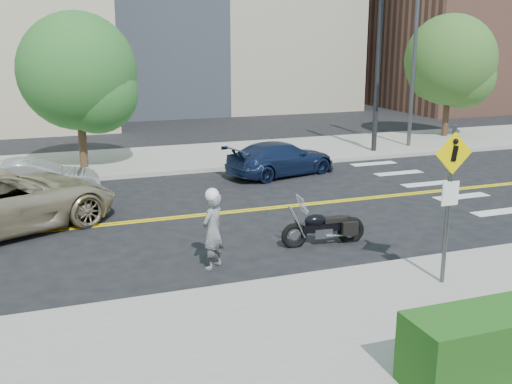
{
  "coord_description": "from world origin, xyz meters",
  "views": [
    {
      "loc": [
        -2.74,
        -15.07,
        4.69
      ],
      "look_at": [
        1.8,
        -2.5,
        1.2
      ],
      "focal_mm": 42.0,
      "sensor_mm": 36.0,
      "label": 1
    }
  ],
  "objects": [
    {
      "name": "building_right",
      "position": [
        26.0,
        20.0,
        6.0
      ],
      "size": [
        14.0,
        12.0,
        12.0
      ],
      "primitive_type": "cube",
      "color": "#8C5947",
      "rests_on": "ground_plane"
    },
    {
      "name": "tree_far_b",
      "position": [
        15.09,
        8.18,
        3.63
      ],
      "size": [
        4.13,
        4.13,
        5.7
      ],
      "rotation": [
        0.0,
        0.0,
        0.1
      ],
      "color": "#382619",
      "rests_on": "ground"
    },
    {
      "name": "motorcycle",
      "position": [
        3.2,
        -3.23,
        0.6
      ],
      "size": [
        2.0,
        0.72,
        1.2
      ],
      "primitive_type": null,
      "rotation": [
        0.0,
        0.0,
        -0.06
      ],
      "color": "black",
      "rests_on": "ground"
    },
    {
      "name": "pedestrian_sign",
      "position": [
        4.2,
        -6.31,
        1.96
      ],
      "size": [
        0.78,
        0.08,
        3.0
      ],
      "color": "#4C4C51",
      "rests_on": "sidewalk_near"
    },
    {
      "name": "tree_far_a",
      "position": [
        -1.4,
        6.78,
        3.51
      ],
      "size": [
        4.06,
        4.06,
        5.55
      ],
      "rotation": [
        0.0,
        0.0,
        0.18
      ],
      "color": "#382619",
      "rests_on": "ground"
    },
    {
      "name": "traffic_light",
      "position": [
        10.0,
        5.08,
        4.67
      ],
      "size": [
        0.28,
        4.5,
        7.0
      ],
      "color": "black",
      "rests_on": "sidewalk_far"
    },
    {
      "name": "lamp_post",
      "position": [
        12.0,
        6.5,
        4.15
      ],
      "size": [
        0.16,
        0.16,
        8.0
      ],
      "primitive_type": "cylinder",
      "color": "#4C4C51",
      "rests_on": "sidewalk_far"
    },
    {
      "name": "parked_car_blue",
      "position": [
        4.98,
        3.75,
        0.58
      ],
      "size": [
        4.32,
        2.63,
        1.17
      ],
      "primitive_type": "imported",
      "rotation": [
        0.0,
        0.0,
        1.83
      ],
      "color": "navy",
      "rests_on": "ground"
    },
    {
      "name": "sidewalk_near",
      "position": [
        0.0,
        -7.5,
        0.07
      ],
      "size": [
        60.0,
        5.0,
        0.15
      ],
      "primitive_type": "cube",
      "color": "#9E9B91",
      "rests_on": "ground_plane"
    },
    {
      "name": "parked_car_silver",
      "position": [
        -3.06,
        3.09,
        0.61
      ],
      "size": [
        3.76,
        1.49,
        1.22
      ],
      "primitive_type": "imported",
      "rotation": [
        0.0,
        0.0,
        1.52
      ],
      "color": "#A4A6AC",
      "rests_on": "ground"
    },
    {
      "name": "ground_plane",
      "position": [
        0.0,
        0.0,
        0.0
      ],
      "size": [
        120.0,
        120.0,
        0.0
      ],
      "primitive_type": "plane",
      "color": "black",
      "rests_on": "ground"
    },
    {
      "name": "motorcyclist",
      "position": [
        0.4,
        -3.76,
        0.86
      ],
      "size": [
        0.7,
        0.67,
        1.72
      ],
      "rotation": [
        0.0,
        0.0,
        3.83
      ],
      "color": "#9B9B9F",
      "rests_on": "ground"
    },
    {
      "name": "sidewalk_far",
      "position": [
        0.0,
        7.5,
        0.07
      ],
      "size": [
        60.0,
        5.0,
        0.15
      ],
      "primitive_type": "cube",
      "color": "#9E9B91",
      "rests_on": "ground_plane"
    },
    {
      "name": "suv",
      "position": [
        -3.85,
        0.31,
        0.79
      ],
      "size": [
        6.29,
        4.8,
        1.59
      ],
      "primitive_type": "imported",
      "rotation": [
        0.0,
        0.0,
        2.01
      ],
      "color": "tan",
      "rests_on": "ground"
    }
  ]
}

